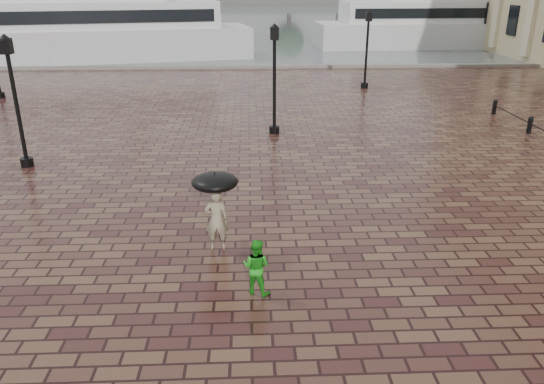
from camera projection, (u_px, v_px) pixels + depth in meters
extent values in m
plane|color=#321717|center=(149.00, 337.00, 9.85)|extent=(300.00, 300.00, 0.00)
plane|color=#475157|center=(237.00, 16.00, 95.11)|extent=(240.00, 240.00, 0.00)
cube|color=slate|center=(223.00, 68.00, 39.50)|extent=(80.00, 0.60, 0.30)
cylinder|color=black|center=(530.00, 126.00, 22.81)|extent=(0.20, 0.20, 0.60)
sphere|color=black|center=(531.00, 119.00, 22.69)|extent=(0.22, 0.22, 0.22)
cylinder|color=black|center=(494.00, 108.00, 26.05)|extent=(0.20, 0.20, 0.60)
sphere|color=black|center=(495.00, 101.00, 25.94)|extent=(0.22, 0.22, 0.22)
cylinder|color=black|center=(27.00, 162.00, 18.82)|extent=(0.44, 0.44, 0.30)
cylinder|color=black|center=(18.00, 111.00, 18.13)|extent=(0.14, 0.14, 4.00)
cube|color=black|center=(6.00, 46.00, 17.32)|extent=(0.35, 0.35, 0.50)
sphere|color=beige|center=(6.00, 46.00, 17.32)|extent=(0.28, 0.28, 0.28)
cylinder|color=black|center=(274.00, 129.00, 22.89)|extent=(0.44, 0.44, 0.30)
cylinder|color=black|center=(274.00, 87.00, 22.20)|extent=(0.14, 0.14, 4.00)
cube|color=black|center=(274.00, 33.00, 21.39)|extent=(0.35, 0.35, 0.50)
sphere|color=beige|center=(274.00, 33.00, 21.39)|extent=(0.28, 0.28, 0.28)
cylinder|color=black|center=(1.00, 95.00, 29.70)|extent=(0.44, 0.44, 0.30)
cylinder|color=black|center=(364.00, 85.00, 32.40)|extent=(0.44, 0.44, 0.30)
cylinder|color=black|center=(366.00, 54.00, 31.71)|extent=(0.14, 0.14, 4.00)
cube|color=black|center=(369.00, 17.00, 30.90)|extent=(0.35, 0.35, 0.50)
sphere|color=beige|center=(369.00, 17.00, 30.90)|extent=(0.28, 0.28, 0.28)
imported|color=gray|center=(217.00, 220.00, 12.82)|extent=(0.57, 0.37, 1.55)
imported|color=#1F9E1D|center=(256.00, 267.00, 11.04)|extent=(0.73, 0.66, 1.24)
cube|color=#BDBDBD|center=(91.00, 44.00, 43.23)|extent=(26.59, 11.39, 2.48)
cube|color=silver|center=(87.00, 15.00, 42.38)|extent=(21.36, 9.52, 2.07)
cube|color=black|center=(85.00, 17.00, 39.92)|extent=(19.26, 4.14, 0.93)
cube|color=black|center=(89.00, 13.00, 44.85)|extent=(19.26, 4.14, 0.93)
cube|color=#BDBDBD|center=(440.00, 34.00, 51.72)|extent=(24.37, 6.93, 2.32)
cube|color=silver|center=(443.00, 12.00, 50.93)|extent=(19.51, 5.93, 1.93)
cube|color=black|center=(453.00, 13.00, 48.57)|extent=(18.31, 0.97, 0.87)
cube|color=black|center=(433.00, 10.00, 53.29)|extent=(18.31, 0.97, 0.87)
cylinder|color=black|center=(216.00, 199.00, 12.62)|extent=(0.02, 0.02, 0.95)
ellipsoid|color=black|center=(215.00, 182.00, 12.45)|extent=(1.10, 1.10, 0.39)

